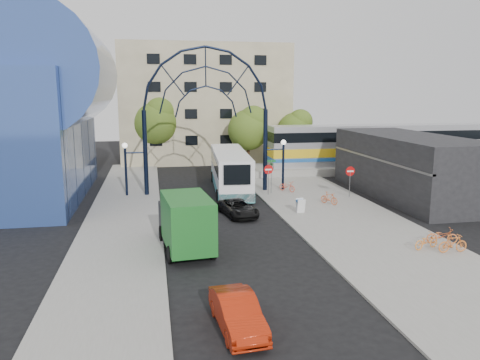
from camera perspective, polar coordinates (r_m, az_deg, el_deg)
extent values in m
plane|color=black|center=(26.18, -0.39, -8.06)|extent=(120.00, 120.00, 0.00)
cube|color=gray|center=(32.10, 12.54, -4.67)|extent=(8.00, 56.00, 0.12)
cube|color=gray|center=(31.60, -14.11, -4.99)|extent=(5.00, 50.00, 0.12)
cylinder|color=black|center=(38.72, -11.46, 3.16)|extent=(0.36, 0.36, 7.00)
cylinder|color=black|center=(39.85, 3.10, 3.57)|extent=(0.36, 0.36, 7.00)
cylinder|color=black|center=(39.00, -13.73, 0.89)|extent=(0.20, 0.20, 4.00)
cylinder|color=black|center=(40.46, 5.28, 1.50)|extent=(0.20, 0.20, 4.00)
sphere|color=white|center=(38.70, -13.87, 4.10)|extent=(0.44, 0.44, 0.44)
sphere|color=white|center=(40.17, 5.33, 4.60)|extent=(0.44, 0.44, 0.44)
cylinder|color=slate|center=(38.23, 3.48, -0.20)|extent=(0.06, 0.06, 2.20)
cylinder|color=red|center=(38.06, 3.50, 1.28)|extent=(0.80, 0.04, 0.80)
cube|color=white|center=(38.03, 3.51, 1.27)|extent=(0.55, 0.02, 0.12)
cylinder|color=slate|center=(38.38, 13.23, -0.42)|extent=(0.06, 0.06, 2.20)
cylinder|color=red|center=(38.20, 13.29, 1.05)|extent=(0.76, 0.04, 0.76)
cube|color=white|center=(38.18, 13.31, 1.04)|extent=(0.55, 0.02, 0.12)
cylinder|color=slate|center=(38.85, 3.84, 0.42)|extent=(0.05, 0.05, 2.80)
cube|color=#146626|center=(38.64, 3.87, 2.32)|extent=(0.70, 0.03, 0.18)
cube|color=#146626|center=(38.68, 3.86, 1.95)|extent=(0.03, 0.70, 0.18)
cube|color=white|center=(32.76, 7.47, -3.19)|extent=(0.55, 0.26, 0.99)
cube|color=white|center=(33.08, 7.29, -3.04)|extent=(0.55, 0.26, 0.99)
cube|color=#1E59A5|center=(32.85, 7.39, -2.55)|extent=(0.55, 0.42, 0.14)
cylinder|color=#33509D|center=(40.16, -22.06, 12.17)|extent=(9.00, 16.00, 9.00)
cube|color=black|center=(40.44, 19.81, 1.62)|extent=(6.00, 16.00, 5.00)
cube|color=tan|center=(59.77, -4.56, 9.27)|extent=(20.00, 12.00, 14.00)
cube|color=gray|center=(53.04, 16.89, 1.51)|extent=(32.00, 5.00, 0.80)
cube|color=#B7B7BC|center=(52.73, 17.04, 4.19)|extent=(25.00, 3.00, 4.20)
cube|color=gold|center=(52.79, 17.00, 3.54)|extent=(25.10, 3.05, 0.90)
cube|color=black|center=(52.63, 17.10, 5.27)|extent=(25.05, 3.05, 1.00)
cube|color=#1E59A5|center=(52.88, 16.96, 2.79)|extent=(25.10, 3.05, 0.35)
cylinder|color=#382314|center=(51.96, 1.00, 2.74)|extent=(0.36, 0.36, 2.52)
sphere|color=#285A17|center=(51.63, 1.01, 6.13)|extent=(4.48, 4.48, 4.48)
sphere|color=#285A17|center=(51.37, 1.64, 7.36)|extent=(3.08, 3.08, 3.08)
cylinder|color=#382314|center=(54.85, -10.16, 3.19)|extent=(0.36, 0.36, 2.88)
sphere|color=#285A17|center=(54.52, -10.28, 6.86)|extent=(5.12, 5.12, 5.12)
sphere|color=#285A17|center=(54.16, -9.79, 8.21)|extent=(3.52, 3.52, 3.52)
cylinder|color=#382314|center=(55.39, 6.68, 3.07)|extent=(0.36, 0.36, 2.34)
sphere|color=#285A17|center=(55.09, 6.75, 6.02)|extent=(4.16, 4.16, 4.16)
sphere|color=#285A17|center=(54.88, 7.36, 7.08)|extent=(2.86, 2.86, 2.86)
cube|color=white|center=(40.54, -1.22, 1.35)|extent=(3.66, 12.34, 3.07)
cube|color=#4EA9AF|center=(40.76, -1.21, -0.42)|extent=(3.69, 12.34, 0.74)
cube|color=black|center=(40.44, -1.23, 2.23)|extent=(3.69, 12.10, 0.95)
cube|color=black|center=(34.40, -0.35, 0.66)|extent=(2.00, 0.31, 1.48)
cube|color=black|center=(46.50, -1.86, 2.35)|extent=(2.54, 0.39, 1.69)
cylinder|color=black|center=(44.39, -3.32, 0.38)|extent=(0.38, 1.04, 1.02)
cylinder|color=black|center=(44.59, 0.06, 0.45)|extent=(0.38, 1.04, 1.02)
cylinder|color=black|center=(36.29, -2.68, -1.93)|extent=(0.38, 1.04, 1.02)
cylinder|color=black|center=(36.53, 1.45, -1.83)|extent=(0.38, 1.04, 1.02)
cube|color=black|center=(27.47, -7.39, -5.00)|extent=(2.36, 2.44, 2.07)
cube|color=black|center=(28.44, -7.75, -3.59)|extent=(1.88, 0.27, 0.94)
cube|color=#1A6522|center=(24.58, -6.43, -5.03)|extent=(2.64, 4.51, 2.63)
cylinder|color=black|center=(27.23, -9.53, -6.48)|extent=(0.33, 0.92, 0.90)
cylinder|color=black|center=(27.53, -5.03, -6.18)|extent=(0.33, 0.92, 0.90)
cylinder|color=black|center=(23.78, -8.50, -9.01)|extent=(0.33, 0.92, 0.90)
cylinder|color=black|center=(24.12, -3.35, -8.61)|extent=(0.33, 0.92, 0.90)
imported|color=black|center=(32.19, -0.23, -3.44)|extent=(2.63, 4.38, 1.14)
imported|color=#B0220A|center=(17.38, -0.32, -15.86)|extent=(1.67, 3.99, 1.28)
imported|color=#EB4C2F|center=(39.87, 5.77, -0.76)|extent=(1.40, 1.71, 0.87)
imported|color=#CB5628|center=(35.75, 10.82, -2.18)|extent=(1.17, 1.52, 0.92)
imported|color=orange|center=(27.19, 21.77, -6.92)|extent=(1.72, 0.99, 0.86)
imported|color=orange|center=(27.10, 24.52, -7.05)|extent=(1.64, 0.49, 0.98)
imported|color=orange|center=(28.44, 23.42, -6.26)|extent=(1.77, 0.99, 0.88)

